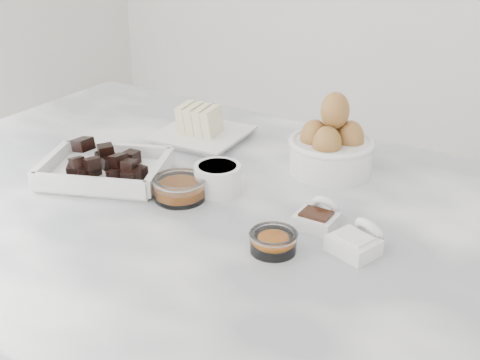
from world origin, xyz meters
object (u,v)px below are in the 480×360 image
(vanilla_spoon, at_px, (318,217))
(zest_bowl, at_px, (273,241))
(chocolate_dish, at_px, (104,166))
(honey_bowl, at_px, (180,188))
(sugar_ramekin, at_px, (218,177))
(salt_spoon, at_px, (358,241))
(egg_bowl, at_px, (331,146))
(butter_plate, at_px, (201,128))

(vanilla_spoon, bearing_deg, zest_bowl, -101.04)
(chocolate_dish, bearing_deg, honey_bowl, 3.43)
(sugar_ramekin, distance_m, salt_spoon, 0.27)
(chocolate_dish, height_order, egg_bowl, egg_bowl)
(sugar_ramekin, bearing_deg, salt_spoon, -10.15)
(chocolate_dish, xyz_separation_m, honey_bowl, (0.15, 0.01, -0.00))
(egg_bowl, bearing_deg, salt_spoon, -55.83)
(sugar_ramekin, height_order, vanilla_spoon, same)
(sugar_ramekin, xyz_separation_m, salt_spoon, (0.26, -0.05, -0.01))
(butter_plate, height_order, sugar_ramekin, butter_plate)
(butter_plate, xyz_separation_m, sugar_ramekin, (0.16, -0.17, 0.00))
(butter_plate, relative_size, vanilla_spoon, 2.37)
(butter_plate, distance_m, vanilla_spoon, 0.39)
(chocolate_dish, distance_m, zest_bowl, 0.35)
(butter_plate, xyz_separation_m, egg_bowl, (0.27, 0.00, 0.02))
(egg_bowl, height_order, salt_spoon, egg_bowl)
(butter_plate, bearing_deg, salt_spoon, -27.20)
(salt_spoon, bearing_deg, sugar_ramekin, 169.85)
(egg_bowl, bearing_deg, sugar_ramekin, -124.21)
(chocolate_dish, relative_size, zest_bowl, 3.66)
(butter_plate, distance_m, zest_bowl, 0.43)
(vanilla_spoon, height_order, salt_spoon, salt_spoon)
(egg_bowl, height_order, vanilla_spoon, egg_bowl)
(butter_plate, bearing_deg, sugar_ramekin, -47.02)
(honey_bowl, relative_size, salt_spoon, 0.97)
(chocolate_dish, bearing_deg, sugar_ramekin, 18.92)
(butter_plate, height_order, honey_bowl, butter_plate)
(butter_plate, bearing_deg, vanilla_spoon, -27.96)
(chocolate_dish, distance_m, egg_bowl, 0.38)
(honey_bowl, height_order, vanilla_spoon, vanilla_spoon)
(sugar_ramekin, bearing_deg, vanilla_spoon, -4.20)
(salt_spoon, bearing_deg, egg_bowl, 124.17)
(sugar_ramekin, relative_size, zest_bowl, 1.12)
(honey_bowl, bearing_deg, chocolate_dish, -176.57)
(honey_bowl, distance_m, salt_spoon, 0.30)
(egg_bowl, height_order, honey_bowl, egg_bowl)
(vanilla_spoon, relative_size, salt_spoon, 0.82)
(butter_plate, xyz_separation_m, honey_bowl, (0.12, -0.22, -0.00))
(butter_plate, relative_size, salt_spoon, 1.95)
(sugar_ramekin, relative_size, vanilla_spoon, 1.05)
(honey_bowl, xyz_separation_m, zest_bowl, (0.20, -0.05, -0.00))
(zest_bowl, bearing_deg, chocolate_dish, 172.57)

